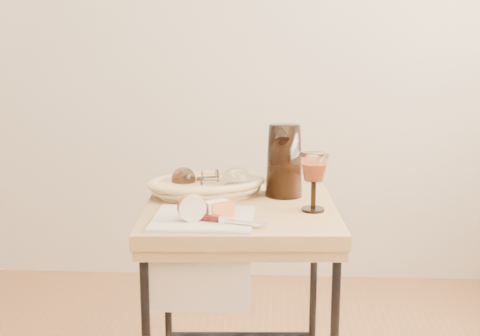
# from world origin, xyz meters

# --- Properties ---
(wall_back) EXTENTS (3.60, 0.00, 2.70)m
(wall_back) POSITION_xyz_m (0.00, 1.80, 1.35)
(wall_back) COLOR #C1AD8F
(wall_back) RESTS_ON ground
(side_table) EXTENTS (0.59, 0.59, 0.71)m
(side_table) POSITION_xyz_m (0.40, 0.53, 0.35)
(side_table) COLOR brown
(side_table) RESTS_ON floor
(tea_towel) EXTENTS (0.27, 0.25, 0.01)m
(tea_towel) POSITION_xyz_m (0.31, 0.40, 0.71)
(tea_towel) COLOR silver
(tea_towel) RESTS_ON side_table
(bread_basket) EXTENTS (0.39, 0.33, 0.05)m
(bread_basket) POSITION_xyz_m (0.29, 0.65, 0.73)
(bread_basket) COLOR #B68948
(bread_basket) RESTS_ON side_table
(goblet_lying_a) EXTENTS (0.14, 0.10, 0.08)m
(goblet_lying_a) POSITION_xyz_m (0.26, 0.67, 0.76)
(goblet_lying_a) COLOR #482F1F
(goblet_lying_a) RESTS_ON bread_basket
(goblet_lying_b) EXTENTS (0.14, 0.09, 0.09)m
(goblet_lying_b) POSITION_xyz_m (0.34, 0.63, 0.76)
(goblet_lying_b) COLOR white
(goblet_lying_b) RESTS_ON bread_basket
(pitcher) EXTENTS (0.20, 0.26, 0.26)m
(pitcher) POSITION_xyz_m (0.53, 0.67, 0.82)
(pitcher) COLOR black
(pitcher) RESTS_ON side_table
(wine_goblet) EXTENTS (0.10, 0.10, 0.17)m
(wine_goblet) POSITION_xyz_m (0.61, 0.50, 0.79)
(wine_goblet) COLOR white
(wine_goblet) RESTS_ON side_table
(apple_half) EXTENTS (0.09, 0.06, 0.07)m
(apple_half) POSITION_xyz_m (0.28, 0.37, 0.75)
(apple_half) COLOR red
(apple_half) RESTS_ON tea_towel
(apple_wedge) EXTENTS (0.08, 0.07, 0.05)m
(apple_wedge) POSITION_xyz_m (0.34, 0.40, 0.74)
(apple_wedge) COLOR beige
(apple_wedge) RESTS_ON tea_towel
(table_knife) EXTENTS (0.20, 0.08, 0.02)m
(table_knife) POSITION_xyz_m (0.37, 0.35, 0.72)
(table_knife) COLOR silver
(table_knife) RESTS_ON tea_towel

